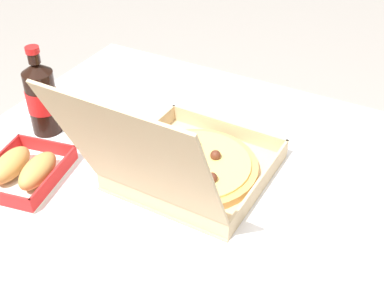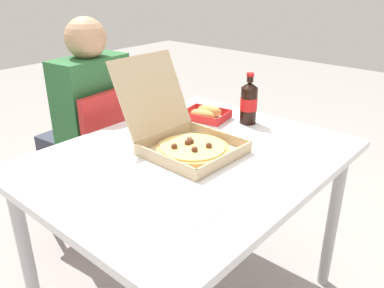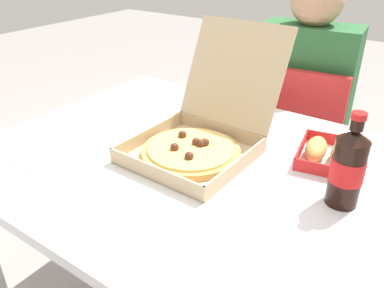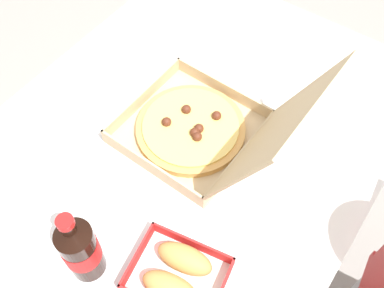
{
  "view_description": "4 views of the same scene",
  "coord_description": "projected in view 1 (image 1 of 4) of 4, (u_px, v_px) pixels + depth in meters",
  "views": [
    {
      "loc": [
        -0.39,
        0.77,
        1.43
      ],
      "look_at": [
        0.05,
        -0.04,
        0.76
      ],
      "focal_mm": 47.43,
      "sensor_mm": 36.0,
      "label": 1
    },
    {
      "loc": [
        -0.98,
        -0.86,
        1.34
      ],
      "look_at": [
        0.03,
        0.01,
        0.75
      ],
      "focal_mm": 36.83,
      "sensor_mm": 36.0,
      "label": 2
    },
    {
      "loc": [
        0.55,
        -0.76,
        1.26
      ],
      "look_at": [
        0.03,
        -0.02,
        0.77
      ],
      "focal_mm": 36.55,
      "sensor_mm": 36.0,
      "label": 3
    },
    {
      "loc": [
        0.54,
        0.38,
        1.63
      ],
      "look_at": [
        0.05,
        0.03,
        0.73
      ],
      "focal_mm": 41.92,
      "sensor_mm": 36.0,
      "label": 4
    }
  ],
  "objects": [
    {
      "name": "dining_table",
      "position": [
        201.0,
        201.0,
        1.16
      ],
      "size": [
        1.14,
        0.91,
        0.72
      ],
      "color": "white",
      "rests_on": "ground_plane"
    },
    {
      "name": "pizza_box_open",
      "position": [
        188.0,
        165.0,
        1.07
      ],
      "size": [
        0.32,
        0.44,
        0.33
      ],
      "color": "tan",
      "rests_on": "dining_table"
    },
    {
      "name": "bread_side_box",
      "position": [
        25.0,
        170.0,
        1.09
      ],
      "size": [
        0.18,
        0.21,
        0.06
      ],
      "color": "white",
      "rests_on": "dining_table"
    },
    {
      "name": "cola_bottle",
      "position": [
        42.0,
        97.0,
        1.2
      ],
      "size": [
        0.07,
        0.07,
        0.22
      ],
      "color": "black",
      "rests_on": "dining_table"
    },
    {
      "name": "paper_menu",
      "position": [
        346.0,
        151.0,
        1.18
      ],
      "size": [
        0.22,
        0.16,
        0.0
      ],
      "primitive_type": "cube",
      "rotation": [
        0.0,
        0.0,
        0.04
      ],
      "color": "white",
      "rests_on": "dining_table"
    }
  ]
}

